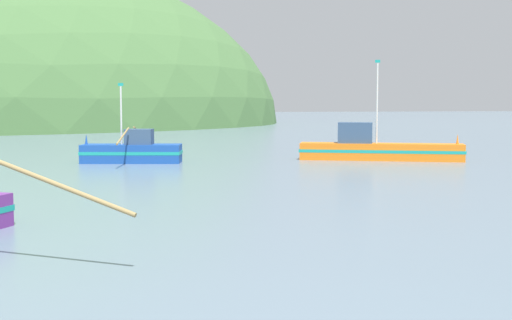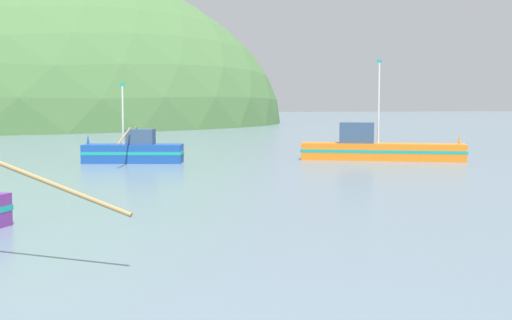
# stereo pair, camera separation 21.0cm
# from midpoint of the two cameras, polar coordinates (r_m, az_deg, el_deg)

# --- Properties ---
(fishing_boat_blue) EXTENTS (7.02, 9.54, 5.41)m
(fishing_boat_blue) POSITION_cam_midpoint_polar(r_m,az_deg,el_deg) (46.40, -10.21, 0.75)
(fishing_boat_blue) COLOR #19479E
(fishing_boat_blue) RESTS_ON ground
(fishing_boat_orange) EXTENTS (11.37, 6.03, 7.10)m
(fishing_boat_orange) POSITION_cam_midpoint_polar(r_m,az_deg,el_deg) (48.43, 10.54, 0.93)
(fishing_boat_orange) COLOR orange
(fishing_boat_orange) RESTS_ON ground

